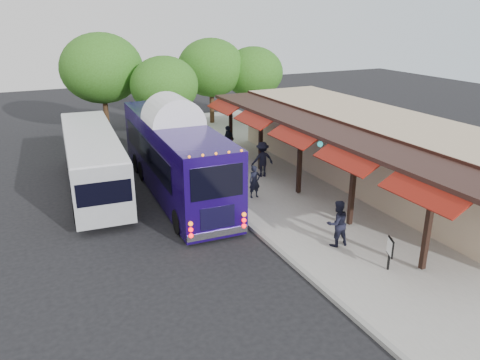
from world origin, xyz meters
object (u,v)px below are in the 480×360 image
coach_bus (175,152)px  sign_board (390,249)px  ped_a (255,182)px  ped_d (262,159)px  city_bus (93,159)px  ped_b (337,223)px  ped_c (228,141)px

coach_bus → sign_board: size_ratio=10.24×
ped_a → ped_d: (1.77, 2.54, 0.17)m
coach_bus → ped_d: coach_bus is taller
city_bus → sign_board: size_ratio=9.38×
coach_bus → ped_a: coach_bus is taller
city_bus → ped_b: 12.78m
ped_b → ped_c: (1.03, 12.36, 0.06)m
ped_b → ped_c: size_ratio=0.94×
ped_c → ped_d: size_ratio=1.02×
ped_a → ped_d: bearing=55.8°
ped_a → ped_b: ped_b is taller
ped_a → sign_board: ped_a is taller
ped_b → sign_board: size_ratio=1.53×
ped_a → sign_board: 8.06m
ped_b → sign_board: (0.54, -2.27, -0.11)m
ped_b → sign_board: ped_b is taller
ped_c → ped_d: bearing=58.8°
ped_a → sign_board: (1.11, -7.99, 0.02)m
ped_d → ped_a: bearing=60.1°
coach_bus → city_bus: (-3.63, 2.11, -0.44)m
coach_bus → ped_c: bearing=43.0°
ped_d → sign_board: bearing=91.4°
city_bus → ped_c: size_ratio=5.74×
city_bus → coach_bus: bearing=-26.0°
city_bus → ped_a: size_ratio=7.07×
ped_a → ped_b: size_ratio=0.87×
ped_c → sign_board: 14.64m
coach_bus → sign_board: 11.49m
ped_c → ped_d: ped_c is taller
ped_c → sign_board: size_ratio=1.63×
city_bus → ped_c: bearing=16.9°
ped_a → ped_c: (1.60, 6.64, 0.18)m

